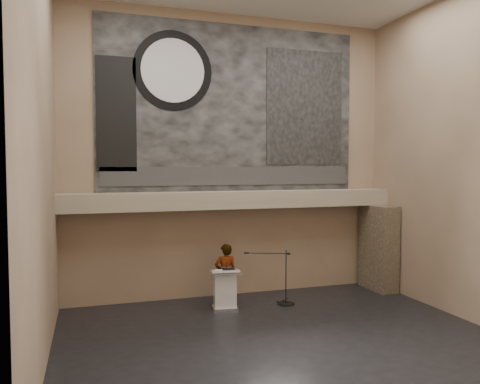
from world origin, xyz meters
name	(u,v)px	position (x,y,z in m)	size (l,w,h in m)	color
floor	(283,339)	(0.00, 0.00, 0.00)	(10.00, 10.00, 0.00)	black
wall_back	(232,156)	(0.00, 4.00, 4.25)	(10.00, 0.02, 8.50)	#836B53
wall_front	(396,143)	(0.00, -4.00, 4.25)	(10.00, 0.02, 8.50)	#836B53
wall_left	(41,149)	(-5.00, 0.00, 4.25)	(0.02, 8.00, 8.50)	#836B53
wall_right	(464,154)	(5.00, 0.00, 4.25)	(0.02, 8.00, 8.50)	#836B53
soffit	(236,200)	(0.00, 3.60, 2.95)	(10.00, 0.80, 0.50)	gray
sprinkler_left	(183,211)	(-1.60, 3.55, 2.67)	(0.04, 0.04, 0.06)	#B2893D
sprinkler_right	(295,208)	(1.90, 3.55, 2.67)	(0.04, 0.04, 0.06)	#B2893D
banner	(232,108)	(0.00, 3.97, 5.70)	(8.00, 0.05, 5.00)	black
banner_text_strip	(233,176)	(0.00, 3.93, 3.65)	(7.76, 0.02, 0.55)	#2B2B2B
banner_clock_rim	(173,71)	(-1.80, 3.93, 6.70)	(2.30, 2.30, 0.02)	black
banner_clock_face	(173,71)	(-1.80, 3.91, 6.70)	(1.84, 1.84, 0.02)	silver
banner_building_print	(305,108)	(2.40, 3.93, 5.80)	(2.60, 0.02, 3.60)	black
banner_brick_print	(116,114)	(-3.40, 3.93, 5.40)	(1.10, 0.02, 3.20)	black
stone_pier	(378,247)	(4.65, 3.15, 1.35)	(0.60, 1.40, 2.70)	#46392B
lectern	(225,290)	(-0.64, 2.57, 0.55)	(0.83, 0.64, 1.14)	silver
binder	(228,269)	(-0.55, 2.53, 1.12)	(0.33, 0.26, 0.04)	black
papers	(219,271)	(-0.82, 2.50, 1.10)	(0.23, 0.32, 0.01)	white
speaker_person	(226,274)	(-0.50, 3.00, 0.87)	(0.64, 0.42, 1.75)	white
mic_stand	(284,296)	(1.13, 2.54, 0.23)	(1.37, 0.74, 1.55)	black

